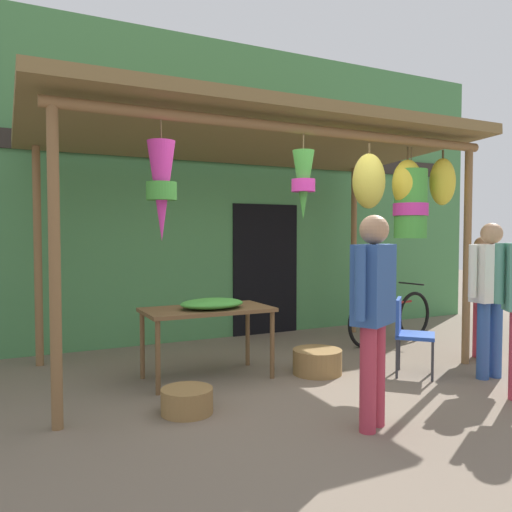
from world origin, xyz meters
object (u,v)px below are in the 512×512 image
(folding_chair, at_px, (408,329))
(passerby_at_right, at_px, (491,287))
(wicker_basket_by_table, at_px, (187,401))
(vendor_in_orange, at_px, (482,288))
(parked_bicycle, at_px, (391,318))
(flower_heap_on_table, at_px, (213,303))
(customer_foreground, at_px, (373,303))
(display_table, at_px, (207,315))
(wicker_basket_spare, at_px, (317,362))

(folding_chair, distance_m, passerby_at_right, 0.97)
(wicker_basket_by_table, xyz_separation_m, vendor_in_orange, (3.88, 0.20, 0.78))
(parked_bicycle, height_order, passerby_at_right, passerby_at_right)
(flower_heap_on_table, bearing_deg, folding_chair, -21.22)
(parked_bicycle, relative_size, customer_foreground, 1.02)
(display_table, xyz_separation_m, passerby_at_right, (2.71, -1.33, 0.30))
(display_table, relative_size, wicker_basket_by_table, 2.99)
(display_table, distance_m, customer_foreground, 2.03)
(display_table, xyz_separation_m, wicker_basket_spare, (1.16, -0.37, -0.54))
(wicker_basket_spare, height_order, vendor_in_orange, vendor_in_orange)
(customer_foreground, bearing_deg, folding_chair, 37.71)
(folding_chair, bearing_deg, display_table, 157.13)
(wicker_basket_spare, distance_m, passerby_at_right, 2.02)
(wicker_basket_spare, relative_size, customer_foreground, 0.32)
(wicker_basket_spare, height_order, parked_bicycle, parked_bicycle)
(folding_chair, xyz_separation_m, wicker_basket_by_table, (-2.55, -0.05, -0.39))
(display_table, xyz_separation_m, folding_chair, (2.02, -0.85, -0.18))
(flower_heap_on_table, xyz_separation_m, folding_chair, (1.98, -0.77, -0.31))
(wicker_basket_spare, height_order, customer_foreground, customer_foreground)
(wicker_basket_by_table, xyz_separation_m, passerby_at_right, (3.25, -0.43, 0.87))
(folding_chair, bearing_deg, wicker_basket_spare, 150.72)
(display_table, distance_m, wicker_basket_spare, 1.33)
(passerby_at_right, bearing_deg, wicker_basket_spare, 148.14)
(folding_chair, relative_size, customer_foreground, 0.50)
(folding_chair, height_order, vendor_in_orange, vendor_in_orange)
(display_table, distance_m, passerby_at_right, 3.04)
(wicker_basket_by_table, bearing_deg, customer_foreground, -39.37)
(vendor_in_orange, distance_m, passerby_at_right, 0.90)
(wicker_basket_by_table, distance_m, passerby_at_right, 3.39)
(wicker_basket_spare, bearing_deg, flower_heap_on_table, 165.67)
(parked_bicycle, distance_m, vendor_in_orange, 1.41)
(folding_chair, xyz_separation_m, customer_foreground, (-1.35, -1.04, 0.50))
(flower_heap_on_table, relative_size, wicker_basket_spare, 1.26)
(folding_chair, relative_size, vendor_in_orange, 0.56)
(parked_bicycle, xyz_separation_m, customer_foreground, (-2.35, -2.45, 0.66))
(display_table, relative_size, customer_foreground, 0.79)
(display_table, height_order, vendor_in_orange, vendor_in_orange)
(folding_chair, relative_size, wicker_basket_by_table, 1.87)
(wicker_basket_spare, distance_m, parked_bicycle, 2.09)
(display_table, bearing_deg, passerby_at_right, -26.20)
(display_table, bearing_deg, wicker_basket_by_table, -120.66)
(vendor_in_orange, bearing_deg, display_table, 168.06)
(wicker_basket_spare, xyz_separation_m, passerby_at_right, (1.55, -0.97, 0.85))
(wicker_basket_spare, distance_m, customer_foreground, 1.82)
(wicker_basket_spare, bearing_deg, folding_chair, -29.28)
(parked_bicycle, relative_size, vendor_in_orange, 1.15)
(folding_chair, relative_size, parked_bicycle, 0.48)
(folding_chair, xyz_separation_m, vendor_in_orange, (1.32, 0.14, 0.38))
(vendor_in_orange, xyz_separation_m, passerby_at_right, (-0.63, -0.63, 0.10))
(vendor_in_orange, bearing_deg, flower_heap_on_table, 169.30)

